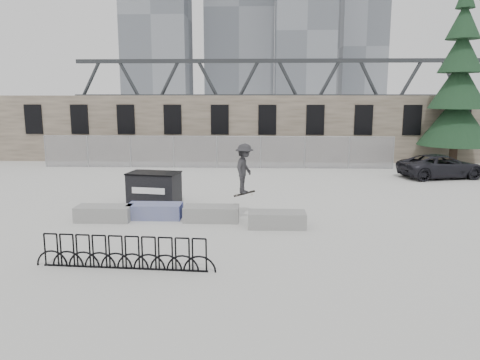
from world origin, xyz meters
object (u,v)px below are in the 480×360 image
at_px(spruce_tree, 458,92).
at_px(suv, 442,166).
at_px(planter_center_right, 211,213).
at_px(bike_rack, 124,253).
at_px(planter_far_left, 104,213).
at_px(planter_offset, 277,219).
at_px(dumpster, 154,188).
at_px(skateboarder, 244,168).
at_px(planter_center_left, 155,210).

relative_size(spruce_tree, suv, 2.45).
relative_size(planter_center_right, spruce_tree, 0.17).
relative_size(planter_center_right, bike_rack, 0.41).
distance_m(planter_far_left, bike_rack, 5.20).
bearing_deg(planter_center_right, suv, 38.73).
bearing_deg(suv, planter_far_left, 109.01).
distance_m(planter_far_left, suv, 18.54).
relative_size(planter_offset, spruce_tree, 0.17).
height_order(bike_rack, suv, suv).
relative_size(dumpster, skateboarder, 1.16).
bearing_deg(planter_center_right, spruce_tree, 43.88).
xyz_separation_m(bike_rack, suv, (13.71, 14.40, 0.21)).
height_order(planter_far_left, bike_rack, bike_rack).
distance_m(planter_center_right, spruce_tree, 20.10).
xyz_separation_m(dumpster, skateboarder, (3.86, -2.25, 1.22)).
relative_size(planter_far_left, planter_center_right, 1.00).
xyz_separation_m(planter_center_left, planter_center_right, (2.15, -0.29, 0.00)).
bearing_deg(planter_offset, suv, 47.20).
relative_size(planter_far_left, dumpster, 0.88).
bearing_deg(dumpster, spruce_tree, 43.17).
height_order(suv, skateboarder, skateboarder).
distance_m(planter_far_left, planter_offset, 6.34).
bearing_deg(skateboarder, dumpster, 75.19).
distance_m(planter_offset, skateboarder, 2.24).
distance_m(planter_center_right, suv, 15.23).
height_order(planter_center_left, dumpster, dumpster).
height_order(spruce_tree, skateboarder, spruce_tree).
relative_size(dumpster, suv, 0.48).
bearing_deg(dumpster, skateboarder, -20.43).
distance_m(planter_offset, spruce_tree, 19.07).
bearing_deg(bike_rack, planter_offset, 44.53).
relative_size(spruce_tree, skateboarder, 5.89).
relative_size(dumpster, bike_rack, 0.46).
bearing_deg(planter_center_left, skateboarder, -0.38).
bearing_deg(planter_offset, bike_rack, -135.47).
xyz_separation_m(planter_center_right, suv, (11.87, 9.52, 0.35)).
height_order(planter_center_left, skateboarder, skateboarder).
bearing_deg(planter_center_right, skateboarder, 12.75).
relative_size(planter_center_left, spruce_tree, 0.17).
height_order(planter_far_left, planter_center_left, same).
relative_size(planter_far_left, bike_rack, 0.41).
bearing_deg(planter_offset, planter_center_right, 162.45).
bearing_deg(spruce_tree, planter_offset, -129.38).
bearing_deg(planter_center_right, planter_offset, -17.55).
bearing_deg(suv, skateboarder, 118.54).
xyz_separation_m(planter_far_left, skateboarder, (5.15, 0.40, 1.61)).
distance_m(planter_center_left, spruce_tree, 21.48).
bearing_deg(skateboarder, planter_far_left, 109.81).
bearing_deg(skateboarder, bike_rack, 164.93).
relative_size(planter_center_left, planter_offset, 1.00).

